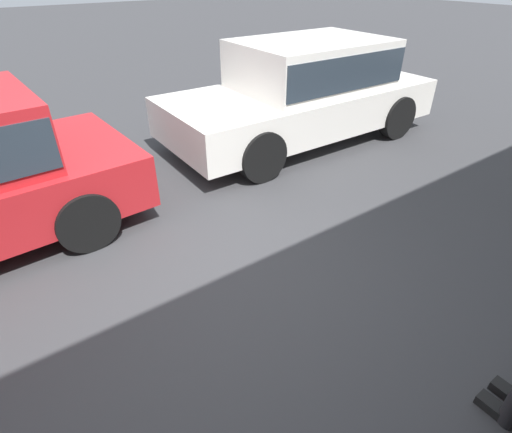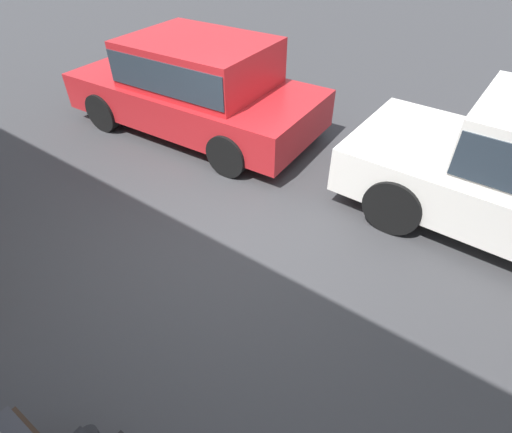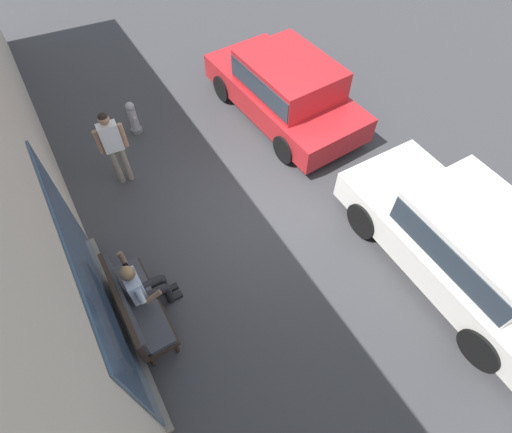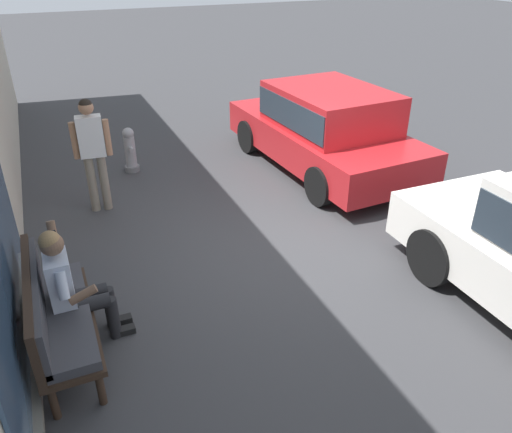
# 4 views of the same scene
# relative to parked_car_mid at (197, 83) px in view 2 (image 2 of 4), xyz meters

# --- Properties ---
(ground_plane) EXTENTS (60.00, 60.00, 0.00)m
(ground_plane) POSITION_rel_parked_car_mid_xyz_m (-2.14, 1.91, -0.80)
(ground_plane) COLOR #38383A
(parked_car_mid) EXTENTS (4.21, 2.10, 1.48)m
(parked_car_mid) POSITION_rel_parked_car_mid_xyz_m (0.00, 0.00, 0.00)
(parked_car_mid) COLOR red
(parked_car_mid) RESTS_ON ground_plane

